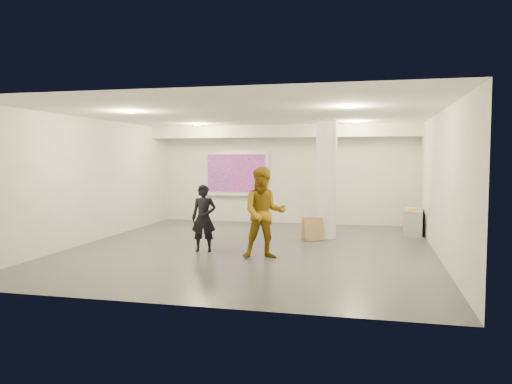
% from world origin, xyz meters
% --- Properties ---
extents(floor, '(8.00, 9.00, 0.01)m').
position_xyz_m(floor, '(0.00, 0.00, 0.00)').
color(floor, '#37393E').
rests_on(floor, ground).
extents(ceiling, '(8.00, 9.00, 0.01)m').
position_xyz_m(ceiling, '(0.00, 0.00, 3.00)').
color(ceiling, white).
rests_on(ceiling, floor).
extents(wall_back, '(8.00, 0.01, 3.00)m').
position_xyz_m(wall_back, '(0.00, 4.50, 1.50)').
color(wall_back, silver).
rests_on(wall_back, floor).
extents(wall_front, '(8.00, 0.01, 3.00)m').
position_xyz_m(wall_front, '(0.00, -4.50, 1.50)').
color(wall_front, silver).
rests_on(wall_front, floor).
extents(wall_left, '(0.01, 9.00, 3.00)m').
position_xyz_m(wall_left, '(-4.00, 0.00, 1.50)').
color(wall_left, silver).
rests_on(wall_left, floor).
extents(wall_right, '(0.01, 9.00, 3.00)m').
position_xyz_m(wall_right, '(4.00, 0.00, 1.50)').
color(wall_right, silver).
rests_on(wall_right, floor).
extents(soffit_band, '(8.00, 1.10, 0.36)m').
position_xyz_m(soffit_band, '(0.00, 3.95, 2.82)').
color(soffit_band, silver).
rests_on(soffit_band, ceiling).
extents(downlight_nw, '(0.22, 0.22, 0.02)m').
position_xyz_m(downlight_nw, '(-2.20, 2.50, 2.98)').
color(downlight_nw, '#FFDD94').
rests_on(downlight_nw, ceiling).
extents(downlight_ne, '(0.22, 0.22, 0.02)m').
position_xyz_m(downlight_ne, '(2.20, 2.50, 2.98)').
color(downlight_ne, '#FFDD94').
rests_on(downlight_ne, ceiling).
extents(downlight_sw, '(0.22, 0.22, 0.02)m').
position_xyz_m(downlight_sw, '(-2.20, -1.50, 2.98)').
color(downlight_sw, '#FFDD94').
rests_on(downlight_sw, ceiling).
extents(downlight_se, '(0.22, 0.22, 0.02)m').
position_xyz_m(downlight_se, '(2.20, -1.50, 2.98)').
color(downlight_se, '#FFDD94').
rests_on(downlight_se, ceiling).
extents(column, '(0.52, 0.52, 3.00)m').
position_xyz_m(column, '(1.50, 1.80, 1.50)').
color(column, white).
rests_on(column, floor).
extents(projection_screen, '(2.10, 0.13, 1.42)m').
position_xyz_m(projection_screen, '(-1.60, 4.45, 1.53)').
color(projection_screen, silver).
rests_on(projection_screen, wall_back).
extents(credenza, '(0.59, 1.19, 0.67)m').
position_xyz_m(credenza, '(3.72, 2.95, 0.33)').
color(credenza, '#9DA0A2').
rests_on(credenza, floor).
extents(papers_stack, '(0.27, 0.35, 0.02)m').
position_xyz_m(papers_stack, '(3.66, 3.17, 0.68)').
color(papers_stack, silver).
rests_on(papers_stack, credenza).
extents(postit_pad, '(0.27, 0.32, 0.03)m').
position_xyz_m(postit_pad, '(3.71, 2.79, 0.68)').
color(postit_pad, '#F9B000').
rests_on(postit_pad, credenza).
extents(cardboard_back, '(0.50, 0.34, 0.51)m').
position_xyz_m(cardboard_back, '(1.25, 1.35, 0.26)').
color(cardboard_back, '#997047').
rests_on(cardboard_back, floor).
extents(cardboard_front, '(0.51, 0.17, 0.55)m').
position_xyz_m(cardboard_front, '(1.17, 1.49, 0.28)').
color(cardboard_front, '#997047').
rests_on(cardboard_front, floor).
extents(woman, '(0.59, 0.44, 1.46)m').
position_xyz_m(woman, '(-0.93, -0.62, 0.73)').
color(woman, black).
rests_on(woman, floor).
extents(man, '(1.05, 0.91, 1.86)m').
position_xyz_m(man, '(0.51, -1.04, 0.93)').
color(man, '#8D6812').
rests_on(man, floor).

